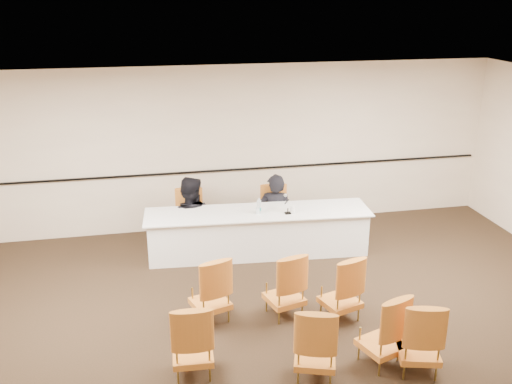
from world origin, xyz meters
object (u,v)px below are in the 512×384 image
panel_table (258,232)px  panelist_second_chair (190,218)px  aud_chair_back_right (383,328)px  panelist_main_chair (275,213)px  aud_chair_front_left (210,288)px  panelist_second (190,225)px  microphone (288,205)px  aud_chair_back_left (192,338)px  aud_chair_front_mid (285,284)px  drinking_glass (258,211)px  panelist_main (275,219)px  aud_chair_back_mid (316,342)px  water_bottle (259,206)px  aud_chair_front_right (341,287)px  aud_chair_extra (419,336)px  coffee_cup (293,209)px

panel_table → panelist_second_chair: bearing=153.6°
panel_table → aud_chair_back_right: size_ratio=3.93×
panelist_main_chair → aud_chair_front_left: size_ratio=1.00×
panelist_second → microphone: 1.84m
panelist_second → aud_chair_front_left: (0.03, -2.55, 0.14)m
aud_chair_back_left → aud_chair_back_right: 2.22m
panelist_second → aud_chair_front_mid: size_ratio=1.86×
aud_chair_front_left → aud_chair_front_mid: same height
microphone → drinking_glass: bearing=166.9°
panelist_main → panelist_second: (-1.50, 0.11, -0.02)m
drinking_glass → aud_chair_back_right: (0.83, -3.18, -0.32)m
microphone → aud_chair_front_left: bearing=-132.5°
panelist_main → aud_chair_back_mid: size_ratio=1.78×
drinking_glass → aud_chair_front_left: (-1.03, -1.82, -0.32)m
drinking_glass → aud_chair_front_left: size_ratio=0.11×
aud_chair_front_mid → water_bottle: bearing=73.4°
aud_chair_back_mid → panelist_main: bearing=101.9°
panel_table → aud_chair_front_mid: (-0.05, -1.99, 0.10)m
aud_chair_front_mid → aud_chair_front_left: bearing=160.4°
panelist_second_chair → aud_chair_front_left: bearing=-85.3°
panel_table → panelist_second: (-1.08, 0.64, -0.04)m
panelist_main_chair → drinking_glass: size_ratio=9.50×
panelist_main_chair → panelist_main: bearing=0.0°
aud_chair_front_left → panelist_main: bearing=40.9°
panelist_second_chair → aud_chair_back_left: size_ratio=1.00×
drinking_glass → aud_chair_back_left: aud_chair_back_left is taller
aud_chair_front_right → aud_chair_back_right: 1.05m
panel_table → aud_chair_back_left: aud_chair_back_left is taller
microphone → aud_chair_back_left: (-1.86, -2.82, -0.42)m
panelist_main_chair → aud_chair_extra: size_ratio=1.00×
panelist_main → panelist_main_chair: 0.12m
aud_chair_back_mid → aud_chair_back_left: bearing=-175.7°
drinking_glass → coffee_cup: 0.57m
aud_chair_front_left → aud_chair_back_right: (1.86, -1.36, 0.00)m
water_bottle → aud_chair_front_left: bearing=-119.7°
microphone → aud_chair_back_mid: size_ratio=0.32×
panelist_main → aud_chair_front_mid: panelist_main is taller
microphone → aud_chair_back_right: microphone is taller
panelist_main_chair → panelist_second_chair: (-1.50, 0.11, 0.00)m
aud_chair_front_left → panelist_second: bearing=72.6°
aud_chair_front_left → aud_chair_back_right: size_ratio=1.00×
panelist_second → water_bottle: bearing=164.7°
coffee_cup → aud_chair_front_right: size_ratio=0.14×
coffee_cup → drinking_glass: bearing=170.4°
panelist_main_chair → aud_chair_back_right: bearing=-80.1°
aud_chair_front_mid → aud_chair_extra: bearing=-66.1°
panel_table → aud_chair_back_mid: (-0.04, -3.36, 0.10)m
panel_table → coffee_cup: (0.54, -0.18, 0.44)m
panelist_second → aud_chair_front_right: size_ratio=1.86×
panelist_main → aud_chair_back_mid: (-0.46, -3.89, 0.12)m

